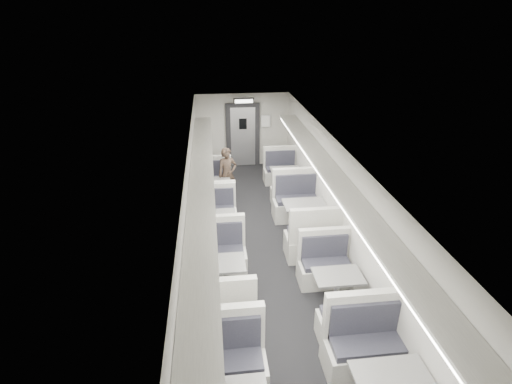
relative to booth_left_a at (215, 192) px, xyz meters
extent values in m
cube|color=black|center=(1.00, -3.11, -0.41)|extent=(3.00, 12.00, 0.12)
cube|color=silver|center=(1.00, -3.11, 2.11)|extent=(3.00, 12.00, 0.12)
cube|color=#B6B4AA|center=(1.00, 2.95, 0.85)|extent=(3.00, 0.12, 2.40)
cube|color=#B6B4AA|center=(-0.56, -3.11, 0.85)|extent=(0.12, 12.00, 2.40)
cube|color=#B6B4AA|center=(2.56, -3.11, 0.85)|extent=(0.12, 12.00, 2.40)
cube|color=beige|center=(0.00, -0.72, -0.15)|extent=(0.98, 0.54, 0.41)
cube|color=#22222E|center=(0.00, -0.69, 0.11)|extent=(0.86, 0.43, 0.09)
cube|color=beige|center=(0.00, -0.92, 0.38)|extent=(0.98, 0.11, 0.64)
cube|color=beige|center=(0.00, 0.72, -0.15)|extent=(0.98, 0.54, 0.41)
cube|color=#22222E|center=(0.00, 0.69, 0.11)|extent=(0.86, 0.43, 0.09)
cube|color=beige|center=(0.00, 0.92, 0.38)|extent=(0.98, 0.11, 0.64)
cylinder|color=silver|center=(0.00, 0.00, -0.04)|extent=(0.09, 0.09, 0.63)
cylinder|color=silver|center=(0.00, 0.00, -0.34)|extent=(0.33, 0.33, 0.03)
cube|color=slate|center=(0.00, 0.00, 0.32)|extent=(0.81, 0.55, 0.04)
cube|color=beige|center=(0.00, -2.61, -0.15)|extent=(0.96, 0.54, 0.41)
cube|color=#22222E|center=(0.00, -2.59, 0.10)|extent=(0.86, 0.43, 0.09)
cube|color=beige|center=(0.00, -2.81, 0.37)|extent=(0.96, 0.11, 0.64)
cube|color=beige|center=(0.00, -1.19, -0.15)|extent=(0.96, 0.54, 0.41)
cube|color=#22222E|center=(0.00, -1.22, 0.10)|extent=(0.86, 0.43, 0.09)
cube|color=beige|center=(0.00, -1.00, 0.37)|extent=(0.96, 0.11, 0.64)
cylinder|color=silver|center=(0.00, -1.90, -0.04)|extent=(0.09, 0.09, 0.63)
cylinder|color=silver|center=(0.00, -1.90, -0.34)|extent=(0.33, 0.33, 0.03)
cube|color=slate|center=(0.00, -1.90, 0.31)|extent=(0.80, 0.55, 0.04)
cube|color=beige|center=(0.00, -4.68, -0.12)|extent=(1.08, 0.60, 0.46)
cube|color=#22222E|center=(0.00, -4.65, 0.16)|extent=(0.96, 0.48, 0.10)
cube|color=beige|center=(0.00, -4.90, 0.46)|extent=(1.08, 0.12, 0.71)
cube|color=beige|center=(0.00, -3.10, -0.12)|extent=(1.08, 0.60, 0.46)
cube|color=#22222E|center=(0.00, -3.13, 0.16)|extent=(0.96, 0.48, 0.10)
cube|color=beige|center=(0.00, -2.88, 0.46)|extent=(1.08, 0.12, 0.71)
cylinder|color=silver|center=(0.00, -3.89, 0.00)|extent=(0.10, 0.10, 0.70)
cylinder|color=silver|center=(0.00, -3.89, -0.34)|extent=(0.37, 0.37, 0.03)
cube|color=slate|center=(0.00, -3.89, 0.39)|extent=(0.90, 0.61, 0.04)
cube|color=beige|center=(0.00, -5.81, -0.11)|extent=(1.13, 0.63, 0.48)
cube|color=#22222E|center=(0.00, -5.84, 0.18)|extent=(1.00, 0.50, 0.11)
cube|color=beige|center=(0.00, -5.58, 0.50)|extent=(1.13, 0.13, 0.75)
cube|color=beige|center=(2.00, -0.22, -0.14)|extent=(1.00, 0.56, 0.43)
cube|color=#22222E|center=(2.00, -0.19, 0.12)|extent=(0.89, 0.45, 0.09)
cube|color=beige|center=(2.00, -0.42, 0.40)|extent=(1.00, 0.11, 0.66)
cube|color=beige|center=(2.00, 1.26, -0.14)|extent=(1.00, 0.56, 0.43)
cube|color=#22222E|center=(2.00, 1.23, 0.12)|extent=(0.89, 0.45, 0.09)
cube|color=beige|center=(2.00, 1.46, 0.40)|extent=(1.00, 0.11, 0.66)
cylinder|color=silver|center=(2.00, 0.52, -0.03)|extent=(0.09, 0.09, 0.65)
cylinder|color=silver|center=(2.00, 0.52, -0.34)|extent=(0.34, 0.34, 0.03)
cube|color=slate|center=(2.00, 0.52, 0.34)|extent=(0.83, 0.57, 0.04)
cube|color=beige|center=(2.00, -2.75, -0.11)|extent=(1.16, 0.65, 0.49)
cube|color=#22222E|center=(2.00, -2.72, 0.20)|extent=(1.03, 0.52, 0.11)
cube|color=beige|center=(2.00, -2.99, 0.52)|extent=(1.16, 0.13, 0.77)
cube|color=beige|center=(2.00, -1.04, -0.11)|extent=(1.16, 0.65, 0.49)
cube|color=#22222E|center=(2.00, -1.07, 0.20)|extent=(1.03, 0.52, 0.11)
cube|color=beige|center=(2.00, -0.80, 0.52)|extent=(1.16, 0.13, 0.77)
cylinder|color=silver|center=(2.00, -1.90, 0.02)|extent=(0.11, 0.11, 0.76)
cylinder|color=silver|center=(2.00, -1.90, -0.34)|extent=(0.40, 0.40, 0.03)
cube|color=slate|center=(2.00, -1.90, 0.45)|extent=(0.97, 0.66, 0.04)
cube|color=beige|center=(2.00, -5.15, -0.14)|extent=(1.00, 0.56, 0.43)
cube|color=#22222E|center=(2.00, -5.12, 0.12)|extent=(0.89, 0.44, 0.09)
cube|color=beige|center=(2.00, -5.35, 0.40)|extent=(1.00, 0.11, 0.66)
cube|color=beige|center=(2.00, -3.67, -0.14)|extent=(1.00, 0.56, 0.43)
cube|color=#22222E|center=(2.00, -3.70, 0.12)|extent=(0.89, 0.44, 0.09)
cube|color=beige|center=(2.00, -3.47, 0.40)|extent=(1.00, 0.11, 0.66)
cylinder|color=silver|center=(2.00, -4.41, -0.03)|extent=(0.09, 0.09, 0.65)
cylinder|color=silver|center=(2.00, -4.41, -0.34)|extent=(0.34, 0.34, 0.03)
cube|color=slate|center=(2.00, -4.41, 0.34)|extent=(0.83, 0.57, 0.04)
cube|color=beige|center=(2.00, -5.75, -0.11)|extent=(1.14, 0.63, 0.48)
cube|color=#22222E|center=(2.00, -5.78, 0.18)|extent=(1.01, 0.50, 0.11)
cube|color=beige|center=(2.00, -5.52, 0.51)|extent=(1.14, 0.13, 0.75)
cube|color=slate|center=(2.00, -6.59, 0.43)|extent=(0.95, 0.64, 0.04)
imported|color=black|center=(0.35, 0.28, 0.39)|extent=(0.62, 0.50, 1.48)
cube|color=black|center=(-0.49, 0.29, 1.00)|extent=(0.02, 1.18, 0.84)
cube|color=black|center=(-0.49, -1.91, 1.00)|extent=(0.02, 1.18, 0.84)
cube|color=black|center=(-0.49, -4.11, 1.00)|extent=(0.02, 1.18, 0.84)
cube|color=black|center=(-0.49, -6.31, 1.00)|extent=(0.02, 1.18, 0.84)
cube|color=beige|center=(-0.26, -3.41, 1.57)|extent=(0.46, 10.40, 0.05)
cube|color=white|center=(-0.06, -3.41, 1.52)|extent=(0.05, 10.20, 0.04)
cube|color=beige|center=(2.26, -3.41, 1.57)|extent=(0.46, 10.40, 0.05)
cube|color=white|center=(2.06, -3.41, 1.52)|extent=(0.05, 10.20, 0.04)
cube|color=black|center=(1.00, 2.83, 0.70)|extent=(1.10, 0.10, 2.10)
cube|color=silver|center=(1.00, 2.80, 0.65)|extent=(0.80, 0.05, 1.95)
cube|color=black|center=(1.00, 2.76, 1.10)|extent=(0.25, 0.02, 0.35)
cube|color=black|center=(1.00, 2.34, 1.93)|extent=(0.62, 0.10, 0.16)
cube|color=white|center=(1.00, 2.28, 1.93)|extent=(0.54, 0.02, 0.10)
cube|color=white|center=(1.75, 2.81, 1.15)|extent=(0.32, 0.02, 0.40)
camera|label=1|loc=(-0.05, -9.79, 4.51)|focal=28.00mm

